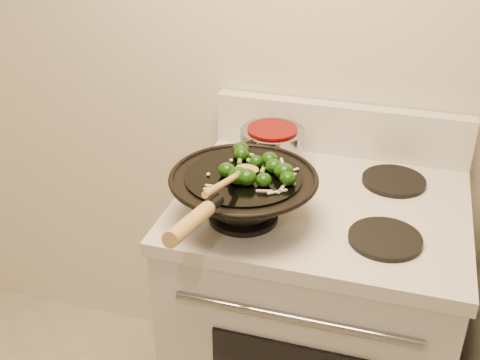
% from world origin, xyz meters
% --- Properties ---
extents(stove, '(0.78, 0.67, 1.08)m').
position_xyz_m(stove, '(-0.26, 1.17, 0.47)').
color(stove, silver).
rests_on(stove, ground).
extents(wok, '(0.38, 0.62, 0.22)m').
position_xyz_m(wok, '(-0.44, 1.02, 1.00)').
color(wok, black).
rests_on(wok, stove).
extents(stirfry, '(0.22, 0.24, 0.04)m').
position_xyz_m(stirfry, '(-0.40, 1.03, 1.06)').
color(stirfry, '#113708').
rests_on(stirfry, wok).
extents(wooden_spoon, '(0.07, 0.28, 0.08)m').
position_xyz_m(wooden_spoon, '(-0.44, 0.96, 1.08)').
color(wooden_spoon, '#B58947').
rests_on(wooden_spoon, wok).
extents(saucepan, '(0.19, 0.29, 0.11)m').
position_xyz_m(saucepan, '(-0.44, 1.32, 0.99)').
color(saucepan, gray).
rests_on(saucepan, stove).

